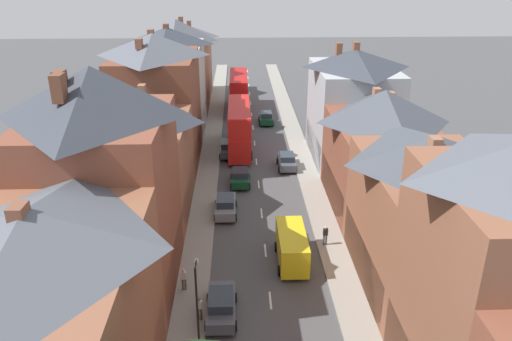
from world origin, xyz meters
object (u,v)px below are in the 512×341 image
Objects in this scene: car_parked_left_b at (226,205)px; street_lamp at (197,302)px; car_parked_right_a at (228,148)px; pedestrian_mid_right at (184,278)px; pedestrian_far_left at (325,234)px; car_near_blue at (266,118)px; car_near_silver at (221,305)px; double_decker_bus_lead at (239,92)px; pedestrian_mid_left at (199,308)px; delivery_van at (292,246)px; car_parked_left_a at (240,177)px; double_decker_bus_mid_street at (239,127)px; car_mid_black at (287,161)px.

car_parked_left_b is 16.43m from street_lamp.
pedestrian_mid_right reaches higher than car_parked_right_a.
pedestrian_far_left is at bearing -68.71° from car_parked_right_a.
car_near_blue is 0.90× the size of car_near_silver.
double_decker_bus_lead is 2.54× the size of car_parked_left_b.
double_decker_bus_lead is at bearing 88.37° from car_near_silver.
street_lamp is at bearing -129.61° from pedestrian_far_left.
pedestrian_mid_left is (-1.29, -13.86, 0.19)m from car_parked_left_b.
pedestrian_mid_left reaches higher than car_near_blue.
car_near_silver is 0.82× the size of delivery_van.
car_parked_left_b reaches higher than car_near_silver.
pedestrian_mid_left is at bearing -95.32° from car_parked_left_b.
car_parked_left_a is 13.26m from pedestrian_far_left.
delivery_van is at bearing 49.74° from car_near_silver.
street_lamp is (-1.15, -30.37, 2.38)m from car_parked_right_a.
car_mid_black is at bearing -48.24° from double_decker_bus_mid_street.
pedestrian_mid_left is (-1.29, -28.01, 0.18)m from car_parked_right_a.
delivery_van reaches higher than pedestrian_mid_left.
street_lamp is at bearing -96.27° from car_parked_left_a.
double_decker_bus_lead is 2.08× the size of delivery_van.
car_parked_left_b is 9.47m from pedestrian_far_left.
car_parked_left_a is at bearing 77.94° from car_parked_left_b.
pedestrian_far_left reaches higher than car_parked_left_a.
double_decker_bus_lead is at bearing 95.22° from delivery_van.
car_near_blue is 2.40× the size of pedestrian_mid_left.
car_parked_left_b is 13.92m from pedestrian_mid_left.
double_decker_bus_mid_street reaches higher than delivery_van.
double_decker_bus_lead reaches higher than pedestrian_far_left.
car_near_silver is 27.56m from car_parked_right_a.
car_parked_left_a is at bearing 86.18° from car_near_silver.
pedestrian_mid_right is (-3.81, -26.36, -1.78)m from double_decker_bus_mid_street.
car_parked_left_a is at bearing -100.42° from car_near_blue.
car_parked_left_a is 14.18m from delivery_van.
pedestrian_mid_right is (-7.42, -36.47, 0.21)m from car_near_blue.
double_decker_bus_mid_street is at bearing 84.99° from pedestrian_mid_left.
car_parked_right_a is 2.83× the size of pedestrian_far_left.
car_near_blue reaches higher than car_parked_left_a.
car_near_silver is at bearing -90.00° from car_parked_left_b.
pedestrian_mid_right is at bearing -101.50° from car_near_blue.
pedestrian_far_left is (6.39, -21.11, -1.78)m from double_decker_bus_mid_street.
car_parked_left_b is (-0.00, 13.41, 0.01)m from car_near_silver.
double_decker_bus_lead is 2.37× the size of car_parked_right_a.
double_decker_bus_mid_street is at bearing 85.26° from car_parked_left_b.
double_decker_bus_lead is 22.47m from car_mid_black.
car_parked_left_b is (0.00, -14.16, -0.02)m from car_parked_right_a.
car_near_silver is at bearing -90.00° from car_parked_right_a.
car_parked_left_b is (-6.20, -10.06, 0.02)m from car_mid_black.
car_near_silver is 24.28m from car_mid_black.
car_parked_left_b reaches higher than car_near_blue.
pedestrian_far_left is at bearing -80.32° from double_decker_bus_lead.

